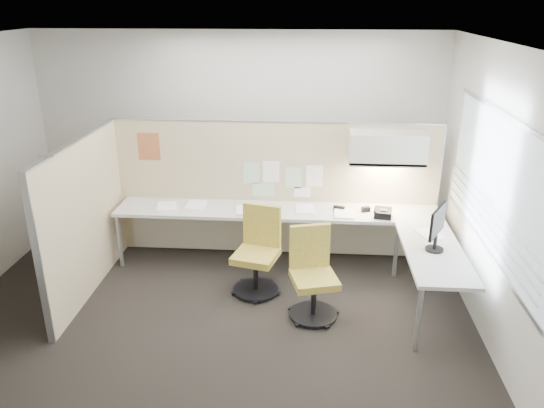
# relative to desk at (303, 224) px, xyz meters

# --- Properties ---
(floor) EXTENTS (5.50, 4.50, 0.01)m
(floor) POSITION_rel_desk_xyz_m (-0.93, -1.13, -0.61)
(floor) COLOR black
(floor) RESTS_ON ground
(ceiling) EXTENTS (5.50, 4.50, 0.01)m
(ceiling) POSITION_rel_desk_xyz_m (-0.93, -1.13, 2.20)
(ceiling) COLOR white
(ceiling) RESTS_ON wall_back
(wall_back) EXTENTS (5.50, 0.02, 2.80)m
(wall_back) POSITION_rel_desk_xyz_m (-0.93, 1.12, 0.80)
(wall_back) COLOR beige
(wall_back) RESTS_ON ground
(wall_front) EXTENTS (5.50, 0.02, 2.80)m
(wall_front) POSITION_rel_desk_xyz_m (-0.93, -3.38, 0.80)
(wall_front) COLOR beige
(wall_front) RESTS_ON ground
(wall_right) EXTENTS (0.02, 4.50, 2.80)m
(wall_right) POSITION_rel_desk_xyz_m (1.82, -1.13, 0.80)
(wall_right) COLOR beige
(wall_right) RESTS_ON ground
(window_pane) EXTENTS (0.01, 2.80, 1.30)m
(window_pane) POSITION_rel_desk_xyz_m (1.79, -1.13, 0.95)
(window_pane) COLOR #ACBCC7
(window_pane) RESTS_ON wall_right
(partition_back) EXTENTS (4.10, 0.06, 1.75)m
(partition_back) POSITION_rel_desk_xyz_m (-0.38, 0.47, 0.27)
(partition_back) COLOR beige
(partition_back) RESTS_ON floor
(partition_left) EXTENTS (0.06, 2.20, 1.75)m
(partition_left) POSITION_rel_desk_xyz_m (-2.43, -0.63, 0.27)
(partition_left) COLOR beige
(partition_left) RESTS_ON floor
(desk) EXTENTS (4.00, 2.07, 0.73)m
(desk) POSITION_rel_desk_xyz_m (0.00, 0.00, 0.00)
(desk) COLOR beige
(desk) RESTS_ON floor
(overhead_bin) EXTENTS (0.90, 0.36, 0.38)m
(overhead_bin) POSITION_rel_desk_xyz_m (0.97, 0.26, 0.91)
(overhead_bin) COLOR beige
(overhead_bin) RESTS_ON partition_back
(task_light_strip) EXTENTS (0.60, 0.06, 0.02)m
(task_light_strip) POSITION_rel_desk_xyz_m (0.97, 0.26, 0.70)
(task_light_strip) COLOR #FFEABF
(task_light_strip) RESTS_ON overhead_bin
(pinned_papers) EXTENTS (1.01, 0.00, 0.47)m
(pinned_papers) POSITION_rel_desk_xyz_m (-0.30, 0.44, 0.43)
(pinned_papers) COLOR #8CBF8C
(pinned_papers) RESTS_ON partition_back
(poster) EXTENTS (0.28, 0.00, 0.35)m
(poster) POSITION_rel_desk_xyz_m (-1.98, 0.44, 0.82)
(poster) COLOR orange
(poster) RESTS_ON partition_back
(chair_left) EXTENTS (0.56, 0.58, 0.99)m
(chair_left) POSITION_rel_desk_xyz_m (-0.51, -0.54, -0.14)
(chair_left) COLOR black
(chair_left) RESTS_ON floor
(chair_right) EXTENTS (0.55, 0.57, 0.96)m
(chair_right) POSITION_rel_desk_xyz_m (0.12, -1.01, -0.15)
(chair_right) COLOR black
(chair_right) RESTS_ON floor
(monitor) EXTENTS (0.24, 0.41, 0.48)m
(monitor) POSITION_rel_desk_xyz_m (1.37, -0.87, 0.40)
(monitor) COLOR black
(monitor) RESTS_ON desk
(phone) EXTENTS (0.24, 0.22, 0.12)m
(phone) POSITION_rel_desk_xyz_m (0.94, -0.01, 0.18)
(phone) COLOR black
(phone) RESTS_ON desk
(stapler) EXTENTS (0.15, 0.08, 0.05)m
(stapler) POSITION_rel_desk_xyz_m (0.43, 0.19, 0.15)
(stapler) COLOR black
(stapler) RESTS_ON desk
(tape_dispenser) EXTENTS (0.11, 0.09, 0.06)m
(tape_dispenser) POSITION_rel_desk_xyz_m (0.75, 0.16, 0.16)
(tape_dispenser) COLOR black
(tape_dispenser) RESTS_ON desk
(coat_hook) EXTENTS (0.18, 0.49, 1.46)m
(coat_hook) POSITION_rel_desk_xyz_m (-2.51, -1.27, 0.80)
(coat_hook) COLOR silver
(coat_hook) RESTS_ON partition_left
(paper_stack_0) EXTENTS (0.28, 0.34, 0.04)m
(paper_stack_0) POSITION_rel_desk_xyz_m (-1.70, 0.08, 0.15)
(paper_stack_0) COLOR white
(paper_stack_0) RESTS_ON desk
(paper_stack_1) EXTENTS (0.24, 0.31, 0.02)m
(paper_stack_1) POSITION_rel_desk_xyz_m (-1.36, 0.18, 0.14)
(paper_stack_1) COLOR white
(paper_stack_1) RESTS_ON desk
(paper_stack_2) EXTENTS (0.27, 0.33, 0.04)m
(paper_stack_2) POSITION_rel_desk_xyz_m (-0.71, 0.03, 0.15)
(paper_stack_2) COLOR white
(paper_stack_2) RESTS_ON desk
(paper_stack_3) EXTENTS (0.24, 0.31, 0.01)m
(paper_stack_3) POSITION_rel_desk_xyz_m (0.01, 0.17, 0.13)
(paper_stack_3) COLOR white
(paper_stack_3) RESTS_ON desk
(paper_stack_4) EXTENTS (0.24, 0.31, 0.02)m
(paper_stack_4) POSITION_rel_desk_xyz_m (0.49, 0.04, 0.14)
(paper_stack_4) COLOR white
(paper_stack_4) RESTS_ON desk
(paper_stack_5) EXTENTS (0.31, 0.36, 0.02)m
(paper_stack_5) POSITION_rel_desk_xyz_m (1.40, -0.48, 0.14)
(paper_stack_5) COLOR white
(paper_stack_5) RESTS_ON desk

